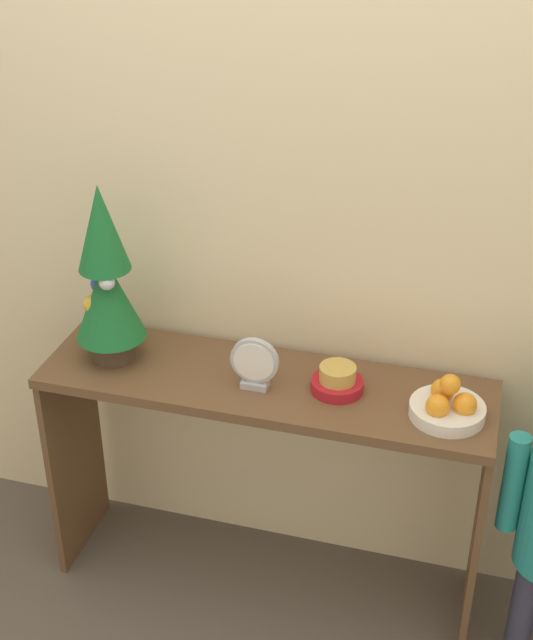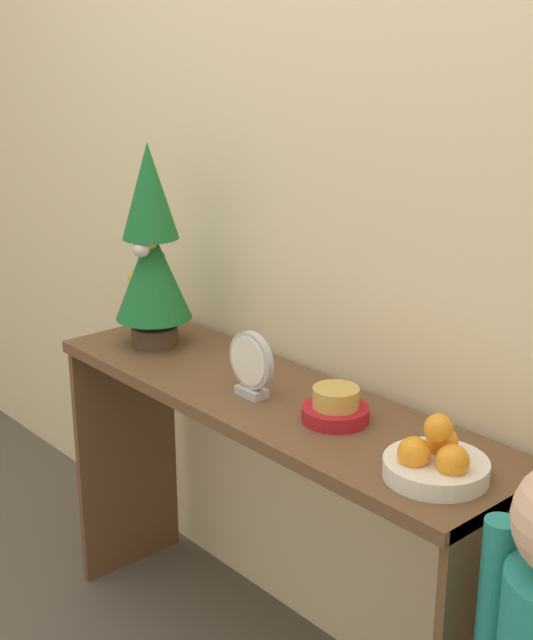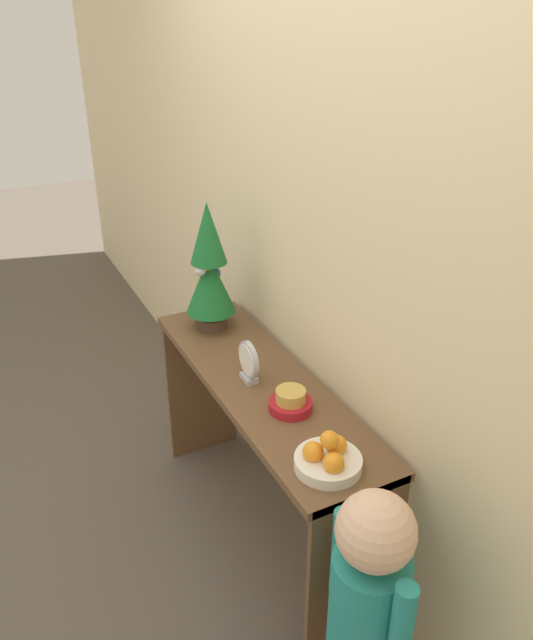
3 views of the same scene
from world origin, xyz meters
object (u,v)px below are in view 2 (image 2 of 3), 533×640
at_px(fruit_bowl, 436,461).
at_px(mini_tree, 151,250).
at_px(singing_bowl, 336,407).
at_px(desk_clock, 251,365).

bearing_deg(fruit_bowl, mini_tree, 178.07).
xyz_separation_m(mini_tree, fruit_bowl, (0.96, -0.03, -0.22)).
height_order(fruit_bowl, singing_bowl, fruit_bowl).
xyz_separation_m(fruit_bowl, desk_clock, (-0.52, -0.01, 0.04)).
bearing_deg(fruit_bowl, desk_clock, -179.38).
bearing_deg(desk_clock, fruit_bowl, 0.62).
xyz_separation_m(fruit_bowl, singing_bowl, (-0.30, 0.04, -0.00)).
height_order(mini_tree, desk_clock, mini_tree).
relative_size(mini_tree, singing_bowl, 3.67).
distance_m(mini_tree, singing_bowl, 0.70).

